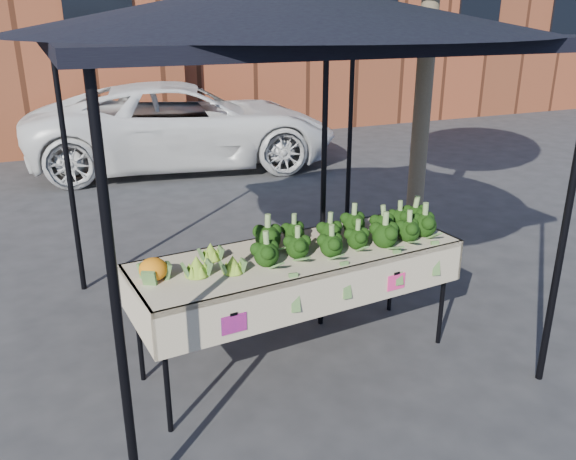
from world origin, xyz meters
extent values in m
plane|color=#29292B|center=(0.00, 0.00, 0.00)|extent=(90.00, 90.00, 0.00)
cube|color=beige|center=(-0.23, 0.00, 0.45)|extent=(2.46, 1.00, 0.90)
cube|color=#F22D8C|center=(-0.92, -0.40, 0.70)|extent=(0.17, 0.01, 0.12)
cube|color=#FA2F80|center=(0.34, -0.40, 0.70)|extent=(0.17, 0.01, 0.12)
ellipsoid|color=black|center=(0.16, 0.03, 1.02)|extent=(1.58, 0.55, 0.24)
ellipsoid|color=#90B634|center=(-0.90, -0.01, 0.99)|extent=(0.41, 0.45, 0.18)
ellipsoid|color=orange|center=(-1.28, -0.05, 0.98)|extent=(0.18, 0.18, 0.16)
imported|color=white|center=(0.55, 6.40, 2.59)|extent=(1.82, 2.59, 5.17)
camera|label=1|loc=(-1.86, -3.51, 2.50)|focal=36.41mm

